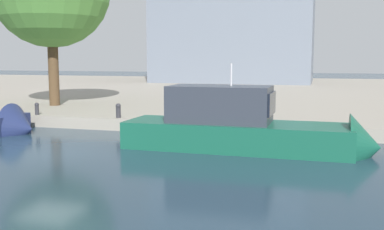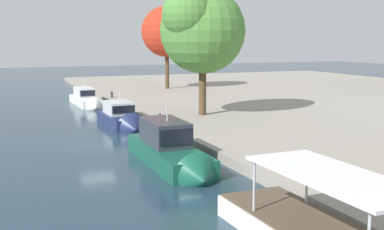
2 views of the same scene
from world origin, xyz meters
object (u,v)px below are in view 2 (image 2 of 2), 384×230
(mooring_bollard_2, at_px, (160,117))
(tree_2, at_px, (167,32))
(mooring_bollard_1, at_px, (112,94))
(tree_1, at_px, (202,27))
(motor_yacht_0, at_px, (87,101))
(motor_yacht_2, at_px, (171,153))
(mooring_bollard_0, at_px, (181,125))
(motor_yacht_1, at_px, (122,120))

(mooring_bollard_2, distance_m, tree_2, 30.44)
(mooring_bollard_1, bearing_deg, tree_1, 14.93)
(motor_yacht_0, height_order, tree_2, tree_2)
(motor_yacht_2, distance_m, mooring_bollard_0, 8.50)
(motor_yacht_1, height_order, tree_1, tree_1)
(motor_yacht_0, relative_size, motor_yacht_1, 1.14)
(tree_2, bearing_deg, tree_1, -12.34)
(mooring_bollard_1, height_order, tree_1, tree_1)
(motor_yacht_1, xyz_separation_m, mooring_bollard_1, (-16.50, 2.92, 0.53))
(mooring_bollard_1, height_order, tree_2, tree_2)
(mooring_bollard_0, bearing_deg, motor_yacht_2, -25.19)
(motor_yacht_2, relative_size, tree_2, 0.88)
(tree_2, bearing_deg, mooring_bollard_2, -20.73)
(motor_yacht_1, bearing_deg, mooring_bollard_0, 19.11)
(motor_yacht_1, relative_size, mooring_bollard_2, 12.06)
(mooring_bollard_1, bearing_deg, motor_yacht_1, -10.04)
(motor_yacht_0, distance_m, mooring_bollard_1, 3.62)
(motor_yacht_2, bearing_deg, mooring_bollard_2, 165.15)
(motor_yacht_2, height_order, mooring_bollard_2, motor_yacht_2)
(motor_yacht_0, bearing_deg, tree_2, 124.01)
(mooring_bollard_1, height_order, mooring_bollard_2, mooring_bollard_1)
(mooring_bollard_2, bearing_deg, mooring_bollard_0, 0.85)
(mooring_bollard_0, distance_m, mooring_bollard_1, 24.13)
(mooring_bollard_1, relative_size, mooring_bollard_2, 1.12)
(motor_yacht_2, bearing_deg, tree_2, 161.57)
(motor_yacht_0, height_order, mooring_bollard_0, motor_yacht_0)
(motor_yacht_1, relative_size, tree_1, 0.72)
(motor_yacht_0, height_order, tree_1, tree_1)
(motor_yacht_1, xyz_separation_m, mooring_bollard_2, (2.56, 2.73, 0.49))
(motor_yacht_0, xyz_separation_m, motor_yacht_1, (15.24, 0.43, -0.04))
(mooring_bollard_0, relative_size, mooring_bollard_2, 1.12)
(motor_yacht_2, xyz_separation_m, mooring_bollard_2, (-12.75, 3.54, 0.23))
(motor_yacht_0, bearing_deg, motor_yacht_1, 0.06)
(motor_yacht_1, xyz_separation_m, tree_2, (-24.94, 13.14, 8.35))
(motor_yacht_2, relative_size, tree_1, 0.89)
(mooring_bollard_0, height_order, tree_1, tree_1)
(mooring_bollard_1, bearing_deg, mooring_bollard_0, -0.28)
(tree_2, bearing_deg, motor_yacht_2, -19.12)
(mooring_bollard_0, height_order, tree_2, tree_2)
(motor_yacht_0, bearing_deg, mooring_bollard_2, 8.51)
(tree_1, bearing_deg, tree_2, 167.66)
(mooring_bollard_2, bearing_deg, motor_yacht_0, -169.93)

